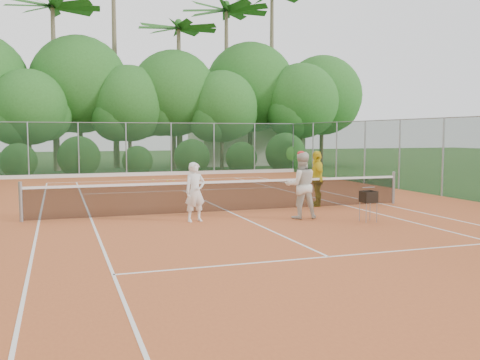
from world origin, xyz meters
The scene contains 14 objects.
ground centered at (0.00, 0.00, 0.00)m, with size 120.00×120.00×0.00m, color #25481A.
clay_court centered at (0.00, 0.00, 0.01)m, with size 18.00×36.00×0.02m, color #B7582A.
club_building centered at (9.00, 24.00, 1.50)m, with size 8.00×5.00×3.00m, color beige.
tennis_net centered at (0.00, 0.00, 0.53)m, with size 11.97×0.10×1.10m.
player_white centered at (-1.43, -1.45, 0.83)m, with size 0.59×0.39×1.62m, color white.
player_center_grp centered at (1.53, -1.90, 0.97)m, with size 1.02×0.86×1.91m.
player_yellow centered at (3.16, 0.31, 0.94)m, with size 1.07×0.45×1.83m, color gold.
ball_hopper centered at (3.01, -3.04, 0.69)m, with size 0.37×0.37×0.85m.
stray_ball_a centered at (-0.34, 11.75, 0.05)m, with size 0.07×0.07×0.07m, color #D5EA36.
stray_ball_b centered at (0.20, 10.74, 0.05)m, with size 0.07×0.07×0.07m, color gold.
stray_ball_c centered at (0.60, 11.11, 0.05)m, with size 0.07×0.07×0.07m, color #E5EE37.
court_markings centered at (0.00, 0.00, 0.02)m, with size 11.03×23.83×0.01m.
fence_back centered at (0.00, 15.00, 1.52)m, with size 18.07×0.07×3.00m.
tropical_treeline centered at (1.43, 20.22, 5.11)m, with size 32.10×8.49×15.03m.
Camera 1 is at (-4.95, -15.54, 2.43)m, focal length 40.00 mm.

